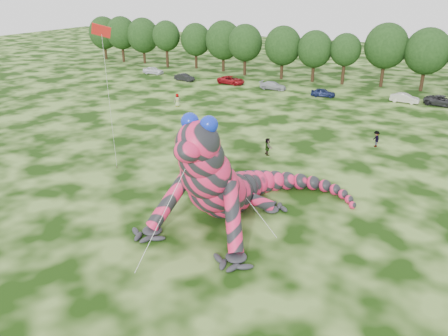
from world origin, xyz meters
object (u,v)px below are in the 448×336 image
Objects in this scene: spectator_5 at (268,146)px; spectator_0 at (201,133)px; tree_2 at (143,41)px; tree_7 at (283,53)px; tree_10 at (385,55)px; spectator_2 at (376,139)px; car_5 at (405,98)px; car_1 at (184,77)px; tree_1 at (122,39)px; car_2 at (231,80)px; spectator_4 at (177,100)px; car_0 at (153,70)px; tree_4 at (196,46)px; car_6 at (443,101)px; tree_6 at (245,50)px; inflatable_gecko at (231,158)px; car_4 at (323,93)px; tree_0 at (104,38)px; flying_kite at (102,42)px; spectator_1 at (197,124)px; tree_11 at (426,60)px; tree_8 at (314,56)px; tree_9 at (345,59)px; tree_3 at (167,44)px; car_3 at (273,86)px; tree_5 at (223,46)px.

spectator_0 is at bearing 46.49° from spectator_5.
tree_2 reaches higher than tree_7.
tree_10 is 32.01m from spectator_2.
car_1 is at bearing 96.72° from car_5.
tree_1 is 33.79m from car_2.
car_5 is at bearing 162.94° from spectator_4.
tree_1 is at bearing 55.76° from car_0.
tree_4 is 1.74× the size of car_6.
car_0 is at bearing -156.04° from tree_6.
spectator_5 is at bearing 165.27° from car_5.
inflatable_gecko is at bearing 82.25° from spectator_4.
car_2 reaches higher than car_1.
tree_10 is 2.79× the size of car_4.
car_2 is at bearing 157.35° from spectator_0.
tree_0 is 2.46× the size of car_1.
tree_4 is 2.40× the size of car_4.
flying_kite reaches higher than spectator_1.
spectator_1 is at bearing -121.22° from tree_11.
tree_10 is 1.04× the size of tree_11.
tree_2 reaches higher than tree_4.
spectator_2 is at bearing -53.16° from tree_7.
flying_kite reaches higher than car_6.
tree_10 is 6.17× the size of spectator_0.
tree_8 is at bearing -172.19° from tree_10.
tree_6 is 35.56m from spectator_1.
tree_7 is at bearing -175.33° from spectator_2.
tree_2 is 1.08× the size of tree_8.
tree_1 is 1.13× the size of tree_9.
tree_3 is at bearing 92.18° from car_6.
tree_1 is 26.30m from car_1.
spectator_4 is at bearing -139.45° from car_0.
tree_1 is 49.43m from tree_9.
tree_1 is 2.39× the size of car_0.
car_3 is at bearing 66.90° from spectator_1.
tree_0 is at bearing 178.54° from tree_5.
tree_10 reaches higher than tree_7.
tree_6 is 5.26× the size of spectator_5.
tree_8 reaches higher than car_1.
spectator_2 is at bearing 123.23° from spectator_4.
car_4 is at bearing -15.74° from tree_3.
tree_3 is at bearing -154.15° from spectator_2.
inflatable_gecko is 46.63m from car_2.
spectator_0 is 0.94× the size of spectator_5.
tree_1 is 1.04× the size of tree_7.
tree_8 is 34.13m from spectator_2.
tree_2 is 13.38m from tree_4.
flying_kite is 1.58× the size of tree_8.
tree_5 reaches higher than spectator_5.
car_1 is 41.91m from spectator_2.
tree_5 is 2.20× the size of car_3.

